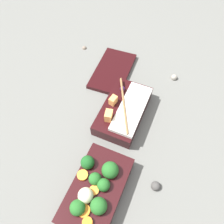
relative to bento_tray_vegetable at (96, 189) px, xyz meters
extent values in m
plane|color=slate|center=(0.11, 0.03, -0.03)|extent=(3.00, 3.00, 0.00)
cube|color=black|center=(0.00, 0.00, -0.01)|extent=(0.21, 0.12, 0.04)
sphere|color=#236023|center=(-0.04, -0.02, 0.02)|extent=(0.04, 0.04, 0.04)
sphere|color=#236023|center=(-0.06, 0.02, 0.02)|extent=(0.04, 0.04, 0.04)
sphere|color=#19511E|center=(0.05, 0.05, 0.02)|extent=(0.04, 0.04, 0.04)
sphere|color=#236023|center=(0.01, -0.01, 0.02)|extent=(0.03, 0.03, 0.03)
sphere|color=#236023|center=(0.02, 0.01, 0.02)|extent=(0.03, 0.03, 0.03)
sphere|color=#236023|center=(0.05, -0.02, 0.02)|extent=(0.04, 0.04, 0.04)
cylinder|color=orange|center=(-0.08, -0.02, 0.02)|extent=(0.03, 0.03, 0.01)
cylinder|color=orange|center=(-0.06, 0.00, 0.02)|extent=(0.03, 0.03, 0.01)
cylinder|color=orange|center=(-0.01, 0.00, 0.02)|extent=(0.03, 0.03, 0.01)
cylinder|color=orange|center=(0.01, 0.04, 0.02)|extent=(0.04, 0.04, 0.01)
sphere|color=beige|center=(-0.03, 0.01, 0.02)|extent=(0.04, 0.04, 0.04)
cube|color=black|center=(0.25, 0.03, -0.01)|extent=(0.21, 0.12, 0.04)
cube|color=white|center=(0.25, 0.00, 0.02)|extent=(0.19, 0.07, 0.01)
cube|color=#F4A356|center=(0.20, 0.05, 0.03)|extent=(0.03, 0.03, 0.03)
cube|color=#F4A356|center=(0.25, 0.06, 0.03)|extent=(0.03, 0.02, 0.03)
sphere|color=#381942|center=(0.31, 0.05, 0.02)|extent=(0.02, 0.02, 0.02)
cylinder|color=olive|center=(0.25, 0.02, 0.03)|extent=(0.18, 0.10, 0.01)
cylinder|color=olive|center=(0.25, 0.03, 0.03)|extent=(0.18, 0.10, 0.01)
cube|color=black|center=(0.41, 0.13, -0.02)|extent=(0.22, 0.13, 0.01)
sphere|color=gray|center=(0.47, -0.08, -0.02)|extent=(0.02, 0.02, 0.02)
sphere|color=#7A6B5B|center=(0.48, 0.29, -0.02)|extent=(0.02, 0.02, 0.02)
sphere|color=#474442|center=(0.07, -0.13, -0.02)|extent=(0.02, 0.02, 0.02)
camera|label=1|loc=(-0.11, -0.09, 0.56)|focal=35.00mm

